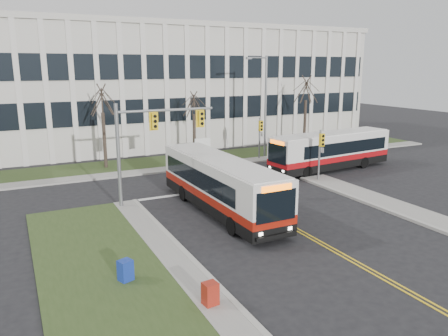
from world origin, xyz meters
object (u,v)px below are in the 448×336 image
Objects in this scene: directory_sign at (203,147)px; newspaper_box_blue at (126,272)px; streetlight at (264,101)px; bus_cross at (331,152)px; newspaper_box_red at (210,295)px; bus_main at (220,186)px.

directory_sign is 22.97m from newspaper_box_blue.
streetlight reaches higher than directory_sign.
bus_cross is (7.90, -7.94, 0.32)m from directory_sign.
directory_sign is 2.11× the size of newspaper_box_red.
newspaper_box_red is at bearing -112.91° from directory_sign.
directory_sign is 0.17× the size of bus_main.
streetlight is 0.80× the size of bus_main.
directory_sign is at bearing 38.16° from newspaper_box_blue.
newspaper_box_blue and newspaper_box_red have the same top height.
newspaper_box_red is (-9.62, -22.77, -0.70)m from directory_sign.
bus_cross is at bearing 33.14° from newspaper_box_red.
directory_sign is at bearing 59.97° from newspaper_box_red.
newspaper_box_red is (-15.15, -21.47, -4.72)m from streetlight.
streetlight is 0.82× the size of bus_cross.
streetlight is 6.96m from directory_sign.
bus_main is 13.79m from bus_cross.
newspaper_box_red is at bearing -55.68° from bus_cross.
newspaper_box_red is (-17.52, -14.83, -1.01)m from bus_cross.
directory_sign is at bearing 69.70° from bus_main.
bus_main reaches higher than directory_sign.
streetlight is 25.72m from newspaper_box_blue.
streetlight reaches higher than newspaper_box_red.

